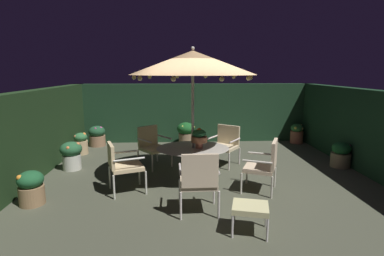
{
  "coord_description": "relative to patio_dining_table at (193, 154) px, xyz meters",
  "views": [
    {
      "loc": [
        -0.61,
        -5.9,
        2.27
      ],
      "look_at": [
        -0.28,
        0.31,
        1.08
      ],
      "focal_mm": 28.02,
      "sensor_mm": 36.0,
      "label": 1
    }
  ],
  "objects": [
    {
      "name": "ground_plane",
      "position": [
        0.28,
        -0.03,
        -0.6
      ],
      "size": [
        7.64,
        7.75,
        0.02
      ],
      "primitive_type": "cube",
      "color": "#454838"
    },
    {
      "name": "hedge_backdrop_rear",
      "position": [
        0.28,
        3.69,
        0.35
      ],
      "size": [
        7.64,
        0.3,
        1.87
      ],
      "primitive_type": "cube",
      "color": "#1A3620",
      "rests_on": "ground_plane"
    },
    {
      "name": "hedge_backdrop_left",
      "position": [
        -3.39,
        -0.03,
        0.35
      ],
      "size": [
        0.3,
        7.75,
        1.87
      ],
      "primitive_type": "cube",
      "color": "#1C3318",
      "rests_on": "ground_plane"
    },
    {
      "name": "hedge_backdrop_right",
      "position": [
        3.96,
        -0.03,
        0.35
      ],
      "size": [
        0.3,
        7.75,
        1.87
      ],
      "primitive_type": "cube",
      "color": "#15301C",
      "rests_on": "ground_plane"
    },
    {
      "name": "patio_dining_table",
      "position": [
        0.0,
        0.0,
        0.0
      ],
      "size": [
        1.49,
        1.26,
        0.73
      ],
      "color": "silver",
      "rests_on": "ground_plane"
    },
    {
      "name": "patio_umbrella",
      "position": [
        0.0,
        0.0,
        1.84
      ],
      "size": [
        2.47,
        2.47,
        2.73
      ],
      "color": "beige",
      "rests_on": "ground_plane"
    },
    {
      "name": "centerpiece_planter",
      "position": [
        0.13,
        -0.06,
        0.38
      ],
      "size": [
        0.33,
        0.33,
        0.41
      ],
      "color": "#AF644D",
      "rests_on": "patio_dining_table"
    },
    {
      "name": "patio_chair_north",
      "position": [
        0.02,
        -1.46,
        0.01
      ],
      "size": [
        0.63,
        0.59,
        1.05
      ],
      "color": "beige",
      "rests_on": "ground_plane"
    },
    {
      "name": "patio_chair_northeast",
      "position": [
        1.34,
        -0.58,
        -0.03
      ],
      "size": [
        0.78,
        0.79,
        1.01
      ],
      "color": "beige",
      "rests_on": "ground_plane"
    },
    {
      "name": "patio_chair_east",
      "position": [
        0.86,
        1.17,
        -0.05
      ],
      "size": [
        0.87,
        0.86,
        0.95
      ],
      "color": "beige",
      "rests_on": "ground_plane"
    },
    {
      "name": "patio_chair_southeast",
      "position": [
        -0.92,
        1.13,
        -0.05
      ],
      "size": [
        0.85,
        0.85,
        0.95
      ],
      "color": "beige",
      "rests_on": "ground_plane"
    },
    {
      "name": "patio_chair_south",
      "position": [
        -1.36,
        -0.49,
        -0.02
      ],
      "size": [
        0.77,
        0.74,
        0.96
      ],
      "color": "silver",
      "rests_on": "ground_plane"
    },
    {
      "name": "ottoman_footrest",
      "position": [
        0.7,
        -2.04,
        -0.23
      ],
      "size": [
        0.59,
        0.53,
        0.42
      ],
      "color": "silver",
      "rests_on": "ground_plane"
    },
    {
      "name": "potted_plant_left_far",
      "position": [
        -2.97,
        2.27,
        -0.28
      ],
      "size": [
        0.37,
        0.37,
        0.6
      ],
      "color": "tan",
      "rests_on": "ground_plane"
    },
    {
      "name": "potted_plant_right_near",
      "position": [
        -0.04,
        3.09,
        -0.19
      ],
      "size": [
        0.55,
        0.54,
        0.72
      ],
      "color": "#806A4E",
      "rests_on": "ground_plane"
    },
    {
      "name": "potted_plant_back_right",
      "position": [
        -2.78,
        0.93,
        -0.23
      ],
      "size": [
        0.49,
        0.49,
        0.66
      ],
      "color": "beige",
      "rests_on": "ground_plane"
    },
    {
      "name": "potted_plant_back_left",
      "position": [
        3.5,
        3.2,
        -0.27
      ],
      "size": [
        0.4,
        0.4,
        0.62
      ],
      "color": "#B06248",
      "rests_on": "ground_plane"
    },
    {
      "name": "potted_plant_front_corner",
      "position": [
        -2.83,
        -0.94,
        -0.28
      ],
      "size": [
        0.43,
        0.43,
        0.6
      ],
      "color": "#8D6C49",
      "rests_on": "ground_plane"
    },
    {
      "name": "potted_plant_right_far",
      "position": [
        -2.76,
        3.18,
        -0.27
      ],
      "size": [
        0.49,
        0.49,
        0.62
      ],
      "color": "#8E684B",
      "rests_on": "ground_plane"
    },
    {
      "name": "potted_plant_back_center",
      "position": [
        3.6,
        0.79,
        -0.29
      ],
      "size": [
        0.45,
        0.45,
        0.6
      ],
      "color": "#7E6E4F",
      "rests_on": "ground_plane"
    },
    {
      "name": "potted_plant_left_near",
      "position": [
        -1.12,
        3.24,
        -0.31
      ],
      "size": [
        0.36,
        0.36,
        0.54
      ],
      "color": "tan",
      "rests_on": "ground_plane"
    }
  ]
}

